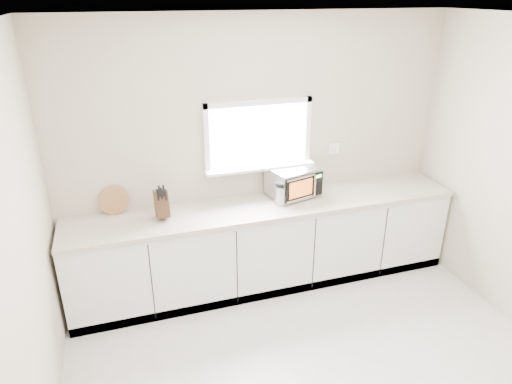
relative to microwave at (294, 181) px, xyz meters
name	(u,v)px	position (x,y,z in m)	size (l,w,h in m)	color
back_wall	(258,152)	(-0.32, 0.19, 0.28)	(4.00, 0.17, 2.70)	#BDA896
cabinets	(267,246)	(-0.32, -0.11, -0.64)	(3.92, 0.60, 0.88)	silver
countertop	(267,206)	(-0.32, -0.12, -0.18)	(3.92, 0.64, 0.04)	#BFAD9E
microwave	(294,181)	(0.00, 0.00, 0.00)	(0.55, 0.48, 0.31)	black
knife_block	(161,203)	(-1.35, -0.09, -0.01)	(0.13, 0.25, 0.35)	#482E19
cutting_board	(114,200)	(-1.76, 0.13, -0.03)	(0.27, 0.27, 0.02)	#A4733F
coffee_grinder	(281,193)	(-0.19, -0.15, -0.04)	(0.14, 0.14, 0.24)	#AEB1B6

